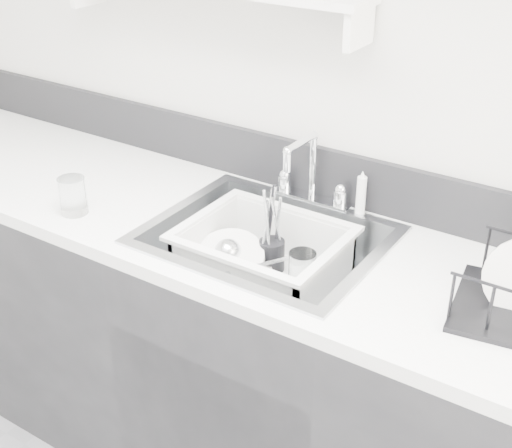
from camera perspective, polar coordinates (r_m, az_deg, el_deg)
The scene contains 12 objects.
counter_run at distance 2.22m, azimuth 0.72°, elevation -11.33°, with size 3.20×0.62×0.92m.
backsplash at distance 2.16m, azimuth 5.10°, elevation 4.16°, with size 3.20×0.02×0.16m, color black.
sink at distance 2.01m, azimuth 0.79°, elevation -3.19°, with size 0.64×0.52×0.20m, color silver, non-canonical shape.
faucet at distance 2.12m, azimuth 4.39°, elevation 3.19°, with size 0.26×0.18×0.23m.
side_sprayer at distance 2.06m, azimuth 8.41°, elevation 2.46°, with size 0.03×0.03×0.14m, color white.
wash_tub at distance 2.02m, azimuth 0.57°, elevation -2.70°, with size 0.45×0.36×0.17m, color white, non-canonical shape.
plate_stack at distance 2.06m, azimuth -2.06°, elevation -3.52°, with size 0.26×0.26×0.10m.
utensil_cup at distance 2.07m, azimuth 1.27°, elevation -2.28°, with size 0.08×0.08×0.25m.
ladle at distance 2.02m, azimuth -0.76°, elevation -3.64°, with size 0.31×0.11×0.09m, color silver, non-canonical shape.
tumbler_in_tub at distance 2.00m, azimuth 3.71°, elevation -3.72°, with size 0.08×0.08×0.11m, color white.
tumbler_counter at distance 2.12m, azimuth -14.45°, elevation 2.20°, with size 0.08×0.08×0.11m, color white.
bowl_small at distance 1.94m, azimuth 1.93°, elevation -6.06°, with size 0.12×0.12×0.04m, color white.
Camera 1 is at (0.91, -0.25, 1.89)m, focal length 50.00 mm.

